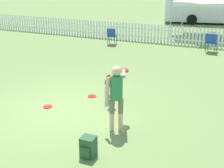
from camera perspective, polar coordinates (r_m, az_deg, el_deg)
The scene contains 10 objects.
ground_plane at distance 8.38m, azimuth -8.33°, elevation -4.63°, with size 240.00×240.00×0.00m, color olive.
handler_person at distance 6.91m, azimuth 0.84°, elevation -1.28°, with size 0.41×1.05×1.54m.
leaping_dog at distance 8.77m, azimuth -0.45°, elevation 0.34°, with size 0.66×1.04×0.90m.
frisbee_near_handler at distance 9.14m, azimuth -3.70°, elevation -2.22°, with size 0.24×0.24×0.02m.
frisbee_near_dog at distance 8.61m, azimuth -11.68°, elevation -4.07°, with size 0.24×0.24×0.02m.
backpack_on_grass at distance 6.27m, azimuth -4.36°, elevation -11.41°, with size 0.28×0.29×0.42m.
picket_fence at distance 15.96m, azimuth 8.13°, elevation 9.07°, with size 26.96×0.04×0.93m.
folding_chair_blue_left at distance 14.60m, azimuth 17.73°, elevation 7.49°, with size 0.53×0.55×0.86m.
folding_chair_center at distance 15.43m, azimuth -0.04°, elevation 8.99°, with size 0.48×0.50×0.82m.
equipment_trailer at distance 22.97m, azimuth 16.09°, elevation 14.24°, with size 5.75×3.05×2.69m.
Camera 1 is at (4.09, -6.43, 3.49)m, focal length 50.00 mm.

